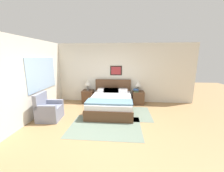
% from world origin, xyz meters
% --- Properties ---
extents(ground_plane, '(16.00, 16.00, 0.00)m').
position_xyz_m(ground_plane, '(0.00, 0.00, 0.00)').
color(ground_plane, '#99754C').
extents(wall_back, '(7.20, 0.09, 2.60)m').
position_xyz_m(wall_back, '(0.00, 2.74, 1.30)').
color(wall_back, silver).
rests_on(wall_back, ground_plane).
extents(wall_left, '(0.08, 5.11, 2.60)m').
position_xyz_m(wall_left, '(-2.43, 1.35, 1.31)').
color(wall_left, silver).
rests_on(wall_left, ground_plane).
extents(area_rug_main, '(2.10, 1.43, 0.01)m').
position_xyz_m(area_rug_main, '(0.01, 0.31, 0.00)').
color(area_rug_main, slate).
rests_on(area_rug_main, ground_plane).
extents(area_rug_bedside, '(0.80, 1.35, 0.01)m').
position_xyz_m(area_rug_bedside, '(1.11, 1.34, 0.00)').
color(area_rug_bedside, slate).
rests_on(area_rug_bedside, ground_plane).
extents(bed, '(1.57, 2.11, 1.04)m').
position_xyz_m(bed, '(0.06, 1.64, 0.30)').
color(bed, brown).
rests_on(bed, ground_plane).
extents(armchair, '(0.72, 0.74, 0.89)m').
position_xyz_m(armchair, '(-1.89, 0.64, 0.30)').
color(armchair, gray).
rests_on(armchair, ground_plane).
extents(nightstand_near_window, '(0.49, 0.45, 0.55)m').
position_xyz_m(nightstand_near_window, '(-1.05, 2.45, 0.28)').
color(nightstand_near_window, brown).
rests_on(nightstand_near_window, ground_plane).
extents(nightstand_by_door, '(0.49, 0.45, 0.55)m').
position_xyz_m(nightstand_by_door, '(1.18, 2.45, 0.28)').
color(nightstand_by_door, brown).
rests_on(nightstand_by_door, ground_plane).
extents(table_lamp_near_window, '(0.27, 0.27, 0.45)m').
position_xyz_m(table_lamp_near_window, '(-1.05, 2.48, 0.87)').
color(table_lamp_near_window, slate).
rests_on(table_lamp_near_window, nightstand_near_window).
extents(table_lamp_by_door, '(0.27, 0.27, 0.45)m').
position_xyz_m(table_lamp_by_door, '(1.16, 2.48, 0.87)').
color(table_lamp_by_door, slate).
rests_on(table_lamp_by_door, nightstand_by_door).
extents(book_thick_bottom, '(0.19, 0.28, 0.04)m').
position_xyz_m(book_thick_bottom, '(1.07, 2.40, 0.57)').
color(book_thick_bottom, '#4C7551').
rests_on(book_thick_bottom, nightstand_by_door).
extents(book_hardcover_middle, '(0.19, 0.27, 0.04)m').
position_xyz_m(book_hardcover_middle, '(1.07, 2.40, 0.61)').
color(book_hardcover_middle, '#232328').
rests_on(book_hardcover_middle, book_thick_bottom).
extents(book_novel_upper, '(0.25, 0.26, 0.04)m').
position_xyz_m(book_novel_upper, '(1.07, 2.40, 0.65)').
color(book_novel_upper, '#335693').
rests_on(book_novel_upper, book_hardcover_middle).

